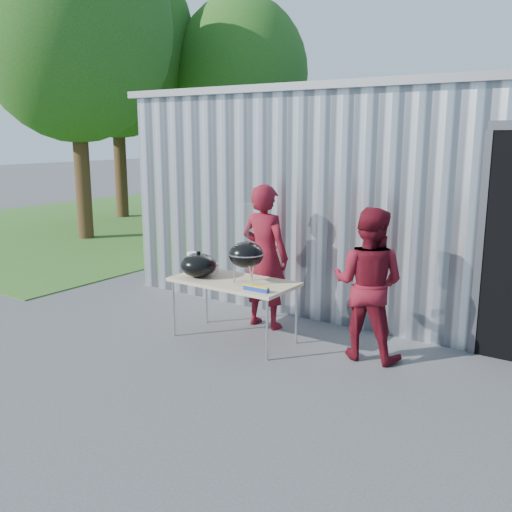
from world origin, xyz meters
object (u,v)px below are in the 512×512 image
Objects in this scene: person_cook at (265,257)px; person_bystander at (368,284)px; folding_table at (234,283)px; kettle_grill at (246,247)px.

person_cook reaches higher than person_bystander.
person_bystander is (1.52, -0.23, -0.08)m from person_cook.
folding_table is 1.61× the size of kettle_grill.
person_cook is (-0.16, 0.63, -0.25)m from kettle_grill.
folding_table is at bearing 89.20° from person_cook.
kettle_grill is 0.70m from person_cook.
person_cook is (0.02, 0.64, 0.22)m from folding_table.
person_cook is at bearing 88.33° from folding_table.
kettle_grill is (0.18, 0.01, 0.46)m from folding_table.
folding_table is 1.60m from person_bystander.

